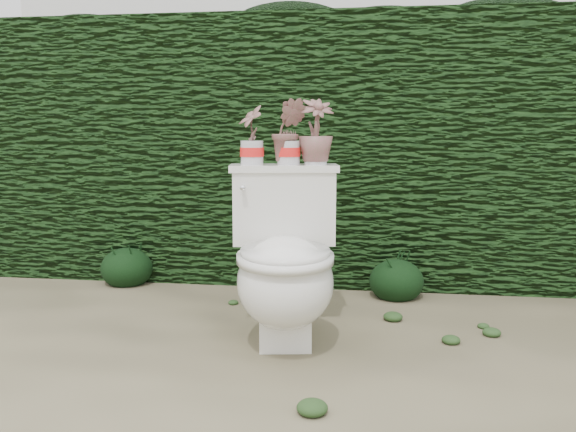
# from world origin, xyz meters

# --- Properties ---
(ground) EXTENTS (60.00, 60.00, 0.00)m
(ground) POSITION_xyz_m (0.00, 0.00, 0.00)
(ground) COLOR gray
(ground) RESTS_ON ground
(hedge) EXTENTS (8.00, 1.00, 1.60)m
(hedge) POSITION_xyz_m (0.00, 1.60, 0.80)
(hedge) COLOR #1C3E14
(hedge) RESTS_ON ground
(house_wall) EXTENTS (8.00, 3.50, 4.00)m
(house_wall) POSITION_xyz_m (0.60, 6.00, 2.00)
(house_wall) COLOR silver
(house_wall) RESTS_ON ground
(toilet) EXTENTS (0.56, 0.74, 0.78)m
(toilet) POSITION_xyz_m (0.23, 0.16, 0.36)
(toilet) COLOR silver
(toilet) RESTS_ON ground
(potted_plant_left) EXTENTS (0.16, 0.16, 0.26)m
(potted_plant_left) POSITION_xyz_m (0.05, 0.37, 0.90)
(potted_plant_left) COLOR #1E6327
(potted_plant_left) RESTS_ON toilet
(potted_plant_center) EXTENTS (0.16, 0.13, 0.29)m
(potted_plant_center) POSITION_xyz_m (0.21, 0.40, 0.92)
(potted_plant_center) COLOR #1E6327
(potted_plant_center) RESTS_ON toilet
(potted_plant_right) EXTENTS (0.21, 0.21, 0.29)m
(potted_plant_right) POSITION_xyz_m (0.34, 0.42, 0.92)
(potted_plant_right) COLOR #1E6327
(potted_plant_right) RESTS_ON toilet
(liriope_clump_1) EXTENTS (0.31, 0.31, 0.25)m
(liriope_clump_1) POSITION_xyz_m (-0.88, 1.06, 0.13)
(liriope_clump_1) COLOR black
(liriope_clump_1) RESTS_ON ground
(liriope_clump_2) EXTENTS (0.30, 0.30, 0.24)m
(liriope_clump_2) POSITION_xyz_m (0.74, 0.99, 0.12)
(liriope_clump_2) COLOR black
(liriope_clump_2) RESTS_ON ground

